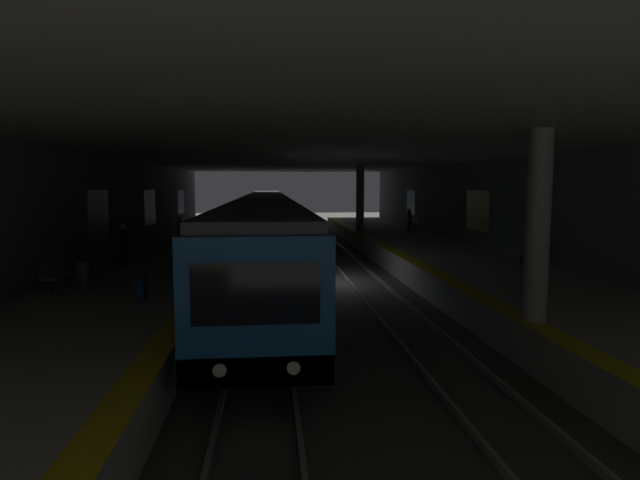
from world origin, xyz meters
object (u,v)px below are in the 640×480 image
object	(u,v)px
pillar_far	(360,199)
trash_bin	(83,275)
bench_left_mid	(532,253)
person_walking_mid	(124,243)
bench_right_near	(57,273)
bench_left_far	(414,223)
person_waiting_near	(180,233)
pillar_near	(538,226)
bench_right_far	(114,249)
suitcase_rolling	(140,288)
metro_train	(266,219)
bench_right_mid	(94,258)
person_standing_far	(409,220)

from	to	relation	value
pillar_far	trash_bin	distance (m)	22.98
bench_left_mid	person_walking_mid	world-z (taller)	person_walking_mid
bench_right_near	person_walking_mid	size ratio (longest dim) A/B	1.00
bench_left_far	bench_right_near	bearing A→B (deg)	140.41
person_waiting_near	pillar_far	bearing A→B (deg)	-46.00
pillar_near	bench_right_near	world-z (taller)	pillar_near
pillar_near	pillar_far	distance (m)	24.60
bench_right_far	trash_bin	xyz separation A→B (m)	(-5.98, -0.73, -0.10)
bench_left_far	suitcase_rolling	xyz separation A→B (m)	(-22.31, 14.16, -0.21)
pillar_near	metro_train	distance (m)	24.55
pillar_far	person_waiting_near	distance (m)	14.87
bench_left_mid	suitcase_rolling	xyz separation A→B (m)	(-4.93, 14.16, -0.21)
bench_right_mid	bench_right_far	size ratio (longest dim) A/B	1.00
person_walking_mid	bench_right_mid	bearing A→B (deg)	151.46
bench_right_mid	bench_right_near	bearing A→B (deg)	180.00
trash_bin	person_waiting_near	bearing A→B (deg)	-9.31
bench_left_far	person_standing_far	bearing A→B (deg)	157.87
pillar_near	bench_left_far	world-z (taller)	pillar_near
pillar_near	bench_right_mid	xyz separation A→B (m)	(8.57, 12.88, -1.75)
bench_right_near	bench_left_far	bearing A→B (deg)	-39.59
bench_left_mid	person_waiting_near	size ratio (longest dim) A/B	1.00
bench_left_far	bench_right_far	world-z (taller)	same
bench_left_far	trash_bin	distance (m)	26.21
bench_left_mid	bench_right_far	xyz separation A→B (m)	(2.86, 17.07, 0.00)
pillar_far	person_standing_far	bearing A→B (deg)	-118.18
pillar_near	bench_right_near	distance (m)	13.94
person_standing_far	pillar_near	bearing A→B (deg)	172.37
metro_train	person_waiting_near	size ratio (longest dim) A/B	31.15
bench_right_mid	person_walking_mid	distance (m)	1.58
bench_right_near	person_waiting_near	size ratio (longest dim) A/B	1.00
bench_right_near	metro_train	bearing A→B (deg)	-18.82
person_walking_mid	bench_left_far	bearing A→B (deg)	-46.03
bench_right_near	trash_bin	size ratio (longest dim) A/B	2.00
person_walking_mid	pillar_far	bearing A→B (deg)	-39.62
person_waiting_near	pillar_near	bearing A→B (deg)	-143.34
pillar_far	bench_right_far	distance (m)	18.70
pillar_far	person_walking_mid	distance (m)	19.11
pillar_near	suitcase_rolling	bearing A→B (deg)	71.34
bench_right_mid	suitcase_rolling	world-z (taller)	suitcase_rolling
metro_train	bench_right_far	bearing A→B (deg)	153.07
pillar_near	bench_right_mid	bearing A→B (deg)	56.36
person_waiting_near	bench_left_mid	bearing A→B (deg)	-112.06
pillar_near	suitcase_rolling	xyz separation A→B (m)	(3.37, 9.98, -1.96)
bench_right_mid	person_standing_far	distance (m)	21.49
pillar_far	person_standing_far	xyz separation A→B (m)	(-1.65, -3.08, -1.34)
pillar_near	bench_left_mid	distance (m)	9.46
person_walking_mid	person_waiting_near	bearing A→B (deg)	-18.86
trash_bin	metro_train	bearing A→B (deg)	-16.88
bench_left_far	bench_right_near	size ratio (longest dim) A/B	1.00
bench_left_mid	person_walking_mid	distance (m)	16.42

